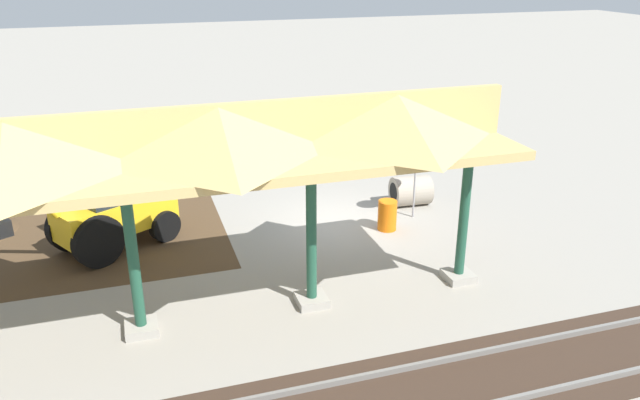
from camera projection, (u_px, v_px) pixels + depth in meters
ground_plane at (341, 222)px, 19.08m from camera, size 120.00×120.00×0.00m
dirt_work_zone at (43, 239)px, 17.93m from camera, size 10.23×7.00×0.01m
rail_tracks at (479, 381)px, 11.96m from camera, size 60.00×2.58×0.15m
stop_sign at (416, 167)px, 18.83m from camera, size 0.71×0.33×2.29m
backhoe at (110, 205)px, 16.96m from camera, size 4.93×3.53×2.82m
concrete_pipe at (411, 191)px, 20.22m from camera, size 1.26×1.03×0.97m
traffic_barrel at (387, 215)px, 18.41m from camera, size 0.56×0.56×0.90m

